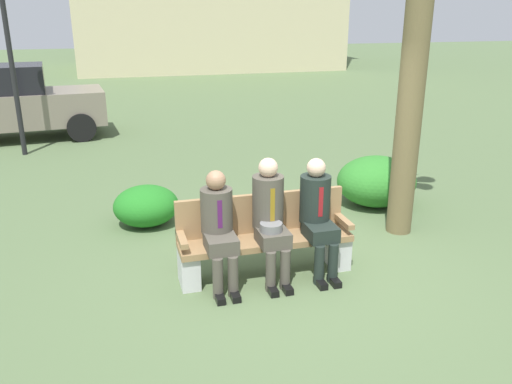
% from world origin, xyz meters
% --- Properties ---
extents(ground_plane, '(80.00, 80.00, 0.00)m').
position_xyz_m(ground_plane, '(0.00, 0.00, 0.00)').
color(ground_plane, '#526841').
extents(park_bench, '(1.93, 0.44, 0.90)m').
position_xyz_m(park_bench, '(-0.33, 0.19, 0.42)').
color(park_bench, '#99754C').
rests_on(park_bench, ground).
extents(seated_man_left, '(0.34, 0.72, 1.26)m').
position_xyz_m(seated_man_left, '(-0.87, 0.06, 0.71)').
color(seated_man_left, '#4C473D').
rests_on(seated_man_left, ground).
extents(seated_man_middle, '(0.34, 0.72, 1.35)m').
position_xyz_m(seated_man_middle, '(-0.31, 0.06, 0.75)').
color(seated_man_middle, '#4C473D').
rests_on(seated_man_middle, ground).
extents(seated_man_right, '(0.34, 0.72, 1.31)m').
position_xyz_m(seated_man_right, '(0.24, 0.07, 0.73)').
color(seated_man_right, '#1E2823').
rests_on(seated_man_right, ground).
extents(shrub_near_bench, '(1.20, 1.10, 0.75)m').
position_xyz_m(shrub_near_bench, '(1.93, 1.84, 0.38)').
color(shrub_near_bench, '#2E7C29').
rests_on(shrub_near_bench, ground).
extents(shrub_mid_lawn, '(0.89, 0.82, 0.56)m').
position_xyz_m(shrub_mid_lawn, '(-1.50, 1.98, 0.28)').
color(shrub_mid_lawn, '#227521').
rests_on(shrub_mid_lawn, ground).
extents(parked_car_near, '(4.02, 2.00, 1.68)m').
position_xyz_m(parked_car_near, '(-3.97, 7.99, 0.84)').
color(parked_car_near, slate).
rests_on(parked_car_near, ground).
extents(street_lamp, '(0.24, 0.24, 3.47)m').
position_xyz_m(street_lamp, '(-3.63, 6.48, 2.14)').
color(street_lamp, black).
rests_on(street_lamp, ground).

